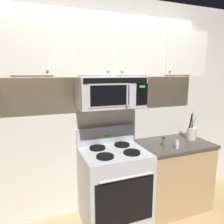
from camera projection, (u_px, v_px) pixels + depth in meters
back_wall at (104, 108)px, 2.70m from camera, size 5.20×0.10×2.70m
stove_range at (114, 185)px, 2.52m from camera, size 0.76×0.69×1.12m
over_range_microwave at (110, 92)px, 2.43m from camera, size 0.76×0.43×0.35m
upper_cabinets at (109, 52)px, 2.37m from camera, size 2.50×0.36×0.55m
counter_segment at (172, 174)px, 2.83m from camera, size 0.93×0.65×0.90m
utensil_crock_cream at (191, 132)px, 2.86m from camera, size 0.13×0.13×0.39m
salt_shaker at (177, 144)px, 2.51m from camera, size 0.04×0.04×0.10m
spice_jar at (163, 142)px, 2.61m from camera, size 0.04×0.04×0.11m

